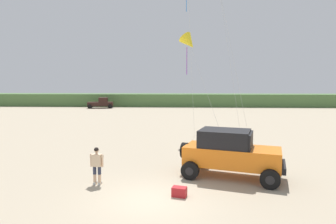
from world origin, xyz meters
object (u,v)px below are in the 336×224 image
cooler_box (179,192)px  distant_pickup (101,103)px  kite_white_parafoil (189,42)px  person_watching (97,164)px  jeep (230,152)px

cooler_box → distant_pickup: distant_pickup is taller
cooler_box → kite_white_parafoil: 13.95m
person_watching → distant_pickup: (-11.57, 40.49, 0.00)m
person_watching → cooler_box: person_watching is taller
jeep → person_watching: jeep is taller
jeep → person_watching: (-6.03, -1.35, -0.26)m
person_watching → distant_pickup: size_ratio=0.34×
distant_pickup → kite_white_parafoil: 34.48m
person_watching → cooler_box: (3.65, -1.19, -0.75)m
kite_white_parafoil → distant_pickup: bearing=117.8°
person_watching → kite_white_parafoil: (4.20, 10.57, 6.73)m
jeep → distant_pickup: bearing=114.2°
jeep → kite_white_parafoil: size_ratio=0.59×
jeep → kite_white_parafoil: kite_white_parafoil is taller
kite_white_parafoil → jeep: bearing=-78.8°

